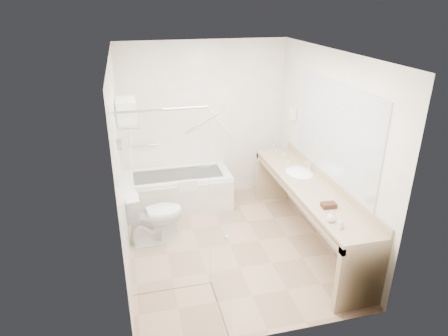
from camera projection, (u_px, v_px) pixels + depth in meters
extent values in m
plane|color=tan|center=(229.00, 245.00, 5.37)|extent=(3.20, 3.20, 0.00)
cube|color=white|center=(231.00, 53.00, 4.38)|extent=(2.60, 3.20, 0.10)
cube|color=white|center=(204.00, 122.00, 6.30)|extent=(2.60, 0.10, 2.50)
cube|color=white|center=(276.00, 226.00, 3.45)|extent=(2.60, 0.10, 2.50)
cube|color=white|center=(121.00, 169.00, 4.59)|extent=(0.10, 3.20, 2.50)
cube|color=white|center=(327.00, 150.00, 5.16)|extent=(0.10, 3.20, 2.50)
cube|color=white|center=(179.00, 190.00, 6.26)|extent=(1.60, 0.70, 0.55)
cube|color=silver|center=(182.00, 202.00, 5.95)|extent=(1.60, 0.02, 0.50)
cube|color=white|center=(188.00, 186.00, 5.88)|extent=(0.28, 0.06, 0.18)
cylinder|color=silver|center=(145.00, 145.00, 6.17)|extent=(0.40, 0.03, 0.03)
cylinder|color=silver|center=(202.00, 123.00, 6.25)|extent=(0.53, 0.03, 0.33)
cube|color=silver|center=(168.00, 208.00, 4.14)|extent=(0.90, 0.01, 2.10)
cube|color=silver|center=(220.00, 225.00, 3.84)|extent=(0.02, 0.90, 2.10)
cylinder|color=silver|center=(161.00, 110.00, 3.72)|extent=(0.90, 0.02, 0.02)
sphere|color=silver|center=(226.00, 238.00, 3.73)|extent=(0.05, 0.05, 0.05)
cylinder|color=silver|center=(119.00, 145.00, 3.30)|extent=(0.04, 0.10, 0.10)
cube|color=silver|center=(128.00, 122.00, 4.75)|extent=(0.24, 0.55, 0.02)
cylinder|color=silver|center=(129.00, 139.00, 4.84)|extent=(0.02, 0.55, 0.02)
cube|color=white|center=(131.00, 152.00, 4.90)|extent=(0.03, 0.42, 0.32)
cube|color=white|center=(127.00, 117.00, 4.73)|extent=(0.22, 0.40, 0.08)
cube|color=white|center=(127.00, 110.00, 4.69)|extent=(0.22, 0.40, 0.08)
cube|color=white|center=(126.00, 103.00, 4.66)|extent=(0.22, 0.40, 0.08)
cube|color=tan|center=(310.00, 186.00, 5.13)|extent=(0.55, 2.70, 0.05)
cube|color=tan|center=(329.00, 179.00, 5.16)|extent=(0.03, 2.70, 0.10)
cube|color=tan|center=(291.00, 192.00, 5.10)|extent=(0.04, 2.70, 0.08)
cube|color=tan|center=(360.00, 277.00, 4.13)|extent=(0.55, 0.08, 0.80)
cube|color=tan|center=(273.00, 176.00, 6.47)|extent=(0.55, 0.08, 0.80)
ellipsoid|color=white|center=(299.00, 174.00, 5.50)|extent=(0.40, 0.52, 0.14)
cylinder|color=silver|center=(309.00, 166.00, 5.48)|extent=(0.03, 0.03, 0.14)
cube|color=silver|center=(335.00, 131.00, 4.90)|extent=(0.02, 2.00, 1.20)
cube|color=silver|center=(293.00, 114.00, 6.00)|extent=(0.08, 0.10, 0.18)
imported|color=white|center=(154.00, 215.00, 5.33)|extent=(0.85, 0.56, 0.77)
cube|color=#482B19|center=(329.00, 205.00, 4.56)|extent=(0.17, 0.12, 0.05)
imported|color=silver|center=(340.00, 226.00, 4.16)|extent=(0.09, 0.13, 0.05)
imported|color=silver|center=(331.00, 217.00, 4.27)|extent=(0.13, 0.15, 0.10)
cylinder|color=silver|center=(274.00, 147.00, 6.16)|extent=(0.05, 0.05, 0.15)
cylinder|color=blue|center=(274.00, 142.00, 6.12)|extent=(0.03, 0.03, 0.02)
cylinder|color=silver|center=(285.00, 157.00, 5.81)|extent=(0.05, 0.05, 0.15)
cylinder|color=blue|center=(286.00, 151.00, 5.78)|extent=(0.03, 0.03, 0.02)
cylinder|color=silver|center=(275.00, 151.00, 6.04)|extent=(0.05, 0.05, 0.14)
cylinder|color=blue|center=(275.00, 145.00, 6.01)|extent=(0.03, 0.03, 0.02)
cylinder|color=silver|center=(283.00, 157.00, 5.89)|extent=(0.08, 0.08, 0.09)
cylinder|color=silver|center=(287.00, 164.00, 5.61)|extent=(0.08, 0.08, 0.10)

